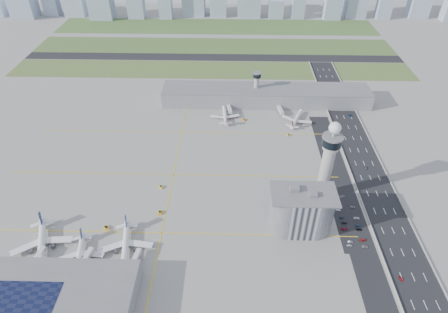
{
  "coord_description": "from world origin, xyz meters",
  "views": [
    {
      "loc": [
        5.83,
        -194.56,
        192.73
      ],
      "look_at": [
        0.0,
        35.0,
        15.0
      ],
      "focal_mm": 30.0,
      "sensor_mm": 36.0,
      "label": 1
    }
  ],
  "objects_px": {
    "airplane_near_a": "(40,242)",
    "tug_5": "(288,135)",
    "jet_bridge_far_1": "(278,108)",
    "tug_4": "(244,119)",
    "car_lot_7": "(363,240)",
    "car_hw_4": "(325,88)",
    "airplane_far_a": "(225,113)",
    "tug_3": "(161,187)",
    "car_lot_3": "(344,223)",
    "car_lot_9": "(358,226)",
    "airplane_near_c": "(125,244)",
    "car_hw_2": "(350,116)",
    "control_tower": "(328,159)",
    "car_lot_8": "(359,229)",
    "airplane_near_b": "(78,255)",
    "car_hw_0": "(401,279)",
    "car_hw_1": "(366,168)",
    "jet_bridge_near_1": "(81,268)",
    "tug_2": "(160,212)",
    "car_lot_2": "(344,229)",
    "car_lot_4": "(342,218)",
    "jet_bridge_far_0": "(228,107)",
    "secondary_tower": "(256,85)",
    "airplane_far_b": "(297,117)",
    "car_lot_1": "(351,242)",
    "car_lot_6": "(365,247)",
    "jet_bridge_near_0": "(32,267)",
    "tug_0": "(106,227)",
    "tug_1": "(107,228)",
    "car_lot_0": "(350,245)",
    "car_lot_10": "(357,218)",
    "car_lot_5": "(338,210)",
    "admin_building": "(301,211)"
  },
  "relations": [
    {
      "from": "control_tower",
      "to": "car_lot_3",
      "type": "distance_m",
      "value": 44.94
    },
    {
      "from": "car_hw_0",
      "to": "car_hw_1",
      "type": "distance_m",
      "value": 103.61
    },
    {
      "from": "tug_1",
      "to": "car_lot_1",
      "type": "distance_m",
      "value": 161.31
    },
    {
      "from": "admin_building",
      "to": "control_tower",
      "type": "bearing_deg",
      "value": 56.3
    },
    {
      "from": "control_tower",
      "to": "jet_bridge_near_1",
      "type": "height_order",
      "value": "control_tower"
    },
    {
      "from": "tug_0",
      "to": "tug_1",
      "type": "height_order",
      "value": "tug_0"
    },
    {
      "from": "secondary_tower",
      "to": "airplane_far_b",
      "type": "relative_size",
      "value": 0.91
    },
    {
      "from": "car_hw_4",
      "to": "tug_4",
      "type": "bearing_deg",
      "value": -141.58
    },
    {
      "from": "car_hw_0",
      "to": "tug_1",
      "type": "bearing_deg",
      "value": 161.64
    },
    {
      "from": "secondary_tower",
      "to": "car_lot_0",
      "type": "bearing_deg",
      "value": -74.33
    },
    {
      "from": "car_lot_7",
      "to": "airplane_near_a",
      "type": "bearing_deg",
      "value": 84.1
    },
    {
      "from": "car_hw_1",
      "to": "car_hw_0",
      "type": "bearing_deg",
      "value": -101.29
    },
    {
      "from": "control_tower",
      "to": "car_lot_1",
      "type": "height_order",
      "value": "control_tower"
    },
    {
      "from": "secondary_tower",
      "to": "jet_bridge_far_1",
      "type": "xyz_separation_m",
      "value": [
        22.0,
        -18.0,
        -15.95
      ]
    },
    {
      "from": "car_lot_7",
      "to": "car_hw_4",
      "type": "xyz_separation_m",
      "value": [
        14.78,
        213.39,
        -0.0
      ]
    },
    {
      "from": "secondary_tower",
      "to": "tug_2",
      "type": "distance_m",
      "value": 179.04
    },
    {
      "from": "car_hw_0",
      "to": "jet_bridge_near_0",
      "type": "bearing_deg",
      "value": 171.98
    },
    {
      "from": "tug_4",
      "to": "car_hw_2",
      "type": "distance_m",
      "value": 104.5
    },
    {
      "from": "airplane_near_a",
      "to": "car_lot_8",
      "type": "height_order",
      "value": "airplane_near_a"
    },
    {
      "from": "tug_3",
      "to": "car_lot_4",
      "type": "distance_m",
      "value": 133.39
    },
    {
      "from": "car_lot_5",
      "to": "car_lot_8",
      "type": "distance_m",
      "value": 20.31
    },
    {
      "from": "car_lot_7",
      "to": "car_lot_9",
      "type": "bearing_deg",
      "value": -8.78
    },
    {
      "from": "airplane_far_a",
      "to": "tug_3",
      "type": "distance_m",
      "value": 111.83
    },
    {
      "from": "airplane_near_c",
      "to": "jet_bridge_far_1",
      "type": "xyz_separation_m",
      "value": [
        112.32,
        176.72,
        -2.94
      ]
    },
    {
      "from": "airplane_near_a",
      "to": "car_hw_2",
      "type": "distance_m",
      "value": 288.46
    },
    {
      "from": "airplane_near_b",
      "to": "car_lot_7",
      "type": "bearing_deg",
      "value": 85.21
    },
    {
      "from": "jet_bridge_near_1",
      "to": "car_lot_7",
      "type": "xyz_separation_m",
      "value": [
        175.47,
        28.07,
        -2.19
      ]
    },
    {
      "from": "airplane_near_c",
      "to": "tug_2",
      "type": "relative_size",
      "value": 12.14
    },
    {
      "from": "tug_1",
      "to": "secondary_tower",
      "type": "bearing_deg",
      "value": 147.52
    },
    {
      "from": "airplane_near_a",
      "to": "tug_4",
      "type": "height_order",
      "value": "airplane_near_a"
    },
    {
      "from": "airplane_near_a",
      "to": "tug_5",
      "type": "xyz_separation_m",
      "value": [
        170.88,
        131.74,
        -5.44
      ]
    },
    {
      "from": "car_lot_10",
      "to": "car_hw_2",
      "type": "relative_size",
      "value": 1.01
    },
    {
      "from": "jet_bridge_near_1",
      "to": "car_lot_3",
      "type": "xyz_separation_m",
      "value": [
        166.61,
        42.64,
        -2.31
      ]
    },
    {
      "from": "jet_bridge_near_1",
      "to": "airplane_near_a",
      "type": "bearing_deg",
      "value": 72.16
    },
    {
      "from": "car_lot_1",
      "to": "car_lot_6",
      "type": "distance_m",
      "value": 9.07
    },
    {
      "from": "tug_2",
      "to": "car_lot_2",
      "type": "height_order",
      "value": "tug_2"
    },
    {
      "from": "airplane_near_c",
      "to": "car_hw_2",
      "type": "relative_size",
      "value": 9.89
    },
    {
      "from": "tug_4",
      "to": "car_lot_6",
      "type": "xyz_separation_m",
      "value": [
        74.84,
        -150.36,
        -0.31
      ]
    },
    {
      "from": "tug_0",
      "to": "car_lot_6",
      "type": "distance_m",
      "value": 170.88
    },
    {
      "from": "control_tower",
      "to": "car_lot_8",
      "type": "distance_m",
      "value": 51.17
    },
    {
      "from": "control_tower",
      "to": "airplane_far_b",
      "type": "height_order",
      "value": "control_tower"
    },
    {
      "from": "control_tower",
      "to": "car_hw_2",
      "type": "distance_m",
      "value": 129.18
    },
    {
      "from": "tug_3",
      "to": "car_lot_4",
      "type": "bearing_deg",
      "value": 108.93
    },
    {
      "from": "tug_1",
      "to": "car_lot_5",
      "type": "xyz_separation_m",
      "value": [
        159.34,
        21.08,
        -0.29
      ]
    },
    {
      "from": "car_lot_3",
      "to": "car_lot_9",
      "type": "xyz_separation_m",
      "value": [
        8.78,
        -2.22,
        0.0
      ]
    },
    {
      "from": "car_lot_10",
      "to": "secondary_tower",
      "type": "bearing_deg",
      "value": 17.48
    },
    {
      "from": "jet_bridge_near_0",
      "to": "jet_bridge_far_1",
      "type": "bearing_deg",
      "value": -30.53
    },
    {
      "from": "airplane_near_b",
      "to": "airplane_far_b",
      "type": "xyz_separation_m",
      "value": [
        154.54,
        164.3,
        -0.07
      ]
    },
    {
      "from": "car_hw_4",
      "to": "jet_bridge_far_0",
      "type": "bearing_deg",
      "value": -154.17
    },
    {
      "from": "jet_bridge_far_1",
      "to": "tug_4",
      "type": "relative_size",
      "value": 4.72
    }
  ]
}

